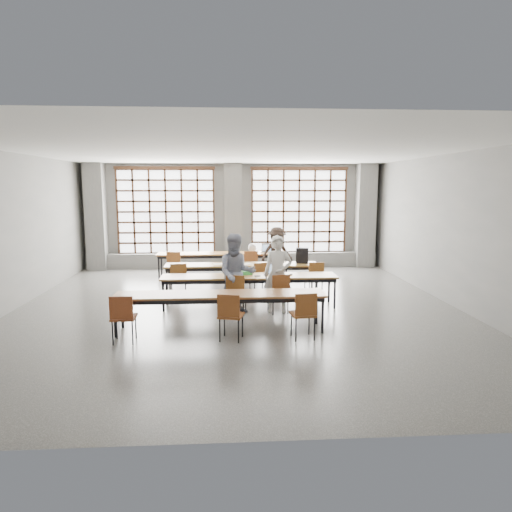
{
  "coord_description": "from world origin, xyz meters",
  "views": [
    {
      "loc": [
        -0.2,
        -10.08,
        2.75
      ],
      "look_at": [
        0.46,
        0.4,
        1.14
      ],
      "focal_mm": 32.0,
      "sensor_mm": 36.0,
      "label": 1
    }
  ],
  "objects_px": {
    "desk_row_a": "(223,255)",
    "desk_row_b": "(242,266)",
    "chair_near_right": "(304,311)",
    "green_box": "(247,273)",
    "student_female": "(237,274)",
    "laptop_back": "(267,250)",
    "desk_row_d": "(220,297)",
    "chair_front_right": "(279,289)",
    "chair_front_left": "(236,290)",
    "chair_back_left": "(175,263)",
    "chair_mid_right": "(315,275)",
    "chair_near_mid": "(230,312)",
    "student_male": "(278,274)",
    "mouse": "(291,274)",
    "student_back": "(277,253)",
    "chair_mid_left": "(178,277)",
    "backpack": "(302,256)",
    "phone": "(257,276)",
    "red_pouch": "(124,315)",
    "chair_near_left": "(123,314)",
    "desk_row_c": "(249,278)",
    "plastic_bag": "(252,248)",
    "laptop_front": "(274,272)",
    "chair_back_mid": "(250,262)",
    "chair_back_right": "(277,262)"
  },
  "relations": [
    {
      "from": "desk_row_a",
      "to": "desk_row_b",
      "type": "height_order",
      "value": "same"
    },
    {
      "from": "chair_near_right",
      "to": "green_box",
      "type": "xyz_separation_m",
      "value": [
        -0.92,
        2.43,
        0.24
      ]
    },
    {
      "from": "student_female",
      "to": "laptop_back",
      "type": "bearing_deg",
      "value": 72.02
    },
    {
      "from": "desk_row_d",
      "to": "laptop_back",
      "type": "height_order",
      "value": "laptop_back"
    },
    {
      "from": "chair_front_right",
      "to": "green_box",
      "type": "xyz_separation_m",
      "value": [
        -0.67,
        0.71,
        0.24
      ]
    },
    {
      "from": "desk_row_a",
      "to": "chair_front_left",
      "type": "xyz_separation_m",
      "value": [
        0.31,
        -4.26,
        -0.13
      ]
    },
    {
      "from": "chair_back_left",
      "to": "chair_near_right",
      "type": "height_order",
      "value": "same"
    },
    {
      "from": "chair_mid_right",
      "to": "chair_near_mid",
      "type": "xyz_separation_m",
      "value": [
        -2.15,
        -3.28,
        0.0
      ]
    },
    {
      "from": "student_male",
      "to": "mouse",
      "type": "xyz_separation_m",
      "value": [
        0.35,
        0.48,
        -0.1
      ]
    },
    {
      "from": "chair_front_left",
      "to": "chair_near_right",
      "type": "bearing_deg",
      "value": -55.48
    },
    {
      "from": "chair_front_right",
      "to": "chair_front_left",
      "type": "bearing_deg",
      "value": -179.95
    },
    {
      "from": "desk_row_d",
      "to": "student_back",
      "type": "height_order",
      "value": "student_back"
    },
    {
      "from": "desk_row_a",
      "to": "chair_mid_left",
      "type": "height_order",
      "value": "chair_mid_left"
    },
    {
      "from": "chair_mid_right",
      "to": "chair_front_left",
      "type": "xyz_separation_m",
      "value": [
        -2.01,
        -1.56,
        0.0
      ]
    },
    {
      "from": "desk_row_d",
      "to": "chair_mid_right",
      "type": "distance_m",
      "value": 3.54
    },
    {
      "from": "mouse",
      "to": "backpack",
      "type": "bearing_deg",
      "value": 71.95
    },
    {
      "from": "chair_front_left",
      "to": "backpack",
      "type": "distance_m",
      "value": 2.9
    },
    {
      "from": "chair_front_right",
      "to": "phone",
      "type": "bearing_deg",
      "value": 129.72
    },
    {
      "from": "chair_front_right",
      "to": "red_pouch",
      "type": "distance_m",
      "value": 3.38
    },
    {
      "from": "phone",
      "to": "mouse",
      "type": "bearing_deg",
      "value": 5.93
    },
    {
      "from": "chair_back_left",
      "to": "laptop_back",
      "type": "bearing_deg",
      "value": 14.9
    },
    {
      "from": "chair_near_mid",
      "to": "student_female",
      "type": "bearing_deg",
      "value": 85.15
    },
    {
      "from": "chair_near_left",
      "to": "student_back",
      "type": "distance_m",
      "value": 6.41
    },
    {
      "from": "desk_row_c",
      "to": "red_pouch",
      "type": "distance_m",
      "value": 3.26
    },
    {
      "from": "mouse",
      "to": "plastic_bag",
      "type": "relative_size",
      "value": 0.34
    },
    {
      "from": "chair_front_left",
      "to": "student_male",
      "type": "bearing_deg",
      "value": 7.96
    },
    {
      "from": "chair_mid_left",
      "to": "chair_near_left",
      "type": "distance_m",
      "value": 3.34
    },
    {
      "from": "chair_front_left",
      "to": "student_back",
      "type": "relative_size",
      "value": 0.57
    },
    {
      "from": "desk_row_b",
      "to": "student_back",
      "type": "bearing_deg",
      "value": 55.28
    },
    {
      "from": "desk_row_c",
      "to": "green_box",
      "type": "xyz_separation_m",
      "value": [
        -0.05,
        0.08,
        0.11
      ]
    },
    {
      "from": "chair_near_left",
      "to": "phone",
      "type": "relative_size",
      "value": 6.77
    },
    {
      "from": "student_back",
      "to": "chair_near_mid",
      "type": "bearing_deg",
      "value": -118.48
    },
    {
      "from": "chair_front_left",
      "to": "student_female",
      "type": "distance_m",
      "value": 0.36
    },
    {
      "from": "chair_near_mid",
      "to": "chair_near_right",
      "type": "height_order",
      "value": "same"
    },
    {
      "from": "desk_row_a",
      "to": "chair_near_left",
      "type": "bearing_deg",
      "value": -105.92
    },
    {
      "from": "phone",
      "to": "chair_mid_left",
      "type": "bearing_deg",
      "value": 151.33
    },
    {
      "from": "desk_row_d",
      "to": "laptop_front",
      "type": "height_order",
      "value": "laptop_front"
    },
    {
      "from": "chair_near_right",
      "to": "backpack",
      "type": "bearing_deg",
      "value": 81.23
    },
    {
      "from": "laptop_front",
      "to": "mouse",
      "type": "relative_size",
      "value": 4.57
    },
    {
      "from": "phone",
      "to": "plastic_bag",
      "type": "distance_m",
      "value": 3.79
    },
    {
      "from": "desk_row_d",
      "to": "chair_back_left",
      "type": "height_order",
      "value": "chair_back_left"
    },
    {
      "from": "desk_row_b",
      "to": "chair_near_left",
      "type": "xyz_separation_m",
      "value": [
        -2.22,
        -3.91,
        -0.13
      ]
    },
    {
      "from": "student_female",
      "to": "mouse",
      "type": "xyz_separation_m",
      "value": [
        1.25,
        0.48,
        -0.12
      ]
    },
    {
      "from": "green_box",
      "to": "student_back",
      "type": "bearing_deg",
      "value": 71.5
    },
    {
      "from": "chair_front_left",
      "to": "phone",
      "type": "height_order",
      "value": "chair_front_left"
    },
    {
      "from": "chair_mid_left",
      "to": "desk_row_a",
      "type": "bearing_deg",
      "value": 68.21
    },
    {
      "from": "chair_back_mid",
      "to": "chair_near_right",
      "type": "bearing_deg",
      "value": -82.65
    },
    {
      "from": "chair_back_right",
      "to": "phone",
      "type": "distance_m",
      "value": 3.21
    },
    {
      "from": "phone",
      "to": "red_pouch",
      "type": "bearing_deg",
      "value": -139.22
    },
    {
      "from": "phone",
      "to": "backpack",
      "type": "xyz_separation_m",
      "value": [
        1.3,
        1.71,
        0.19
      ]
    }
  ]
}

